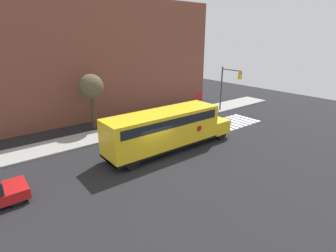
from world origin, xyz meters
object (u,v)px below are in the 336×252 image
Objects in this scene: traffic_light at (228,83)px; tree_near_sidewalk at (91,88)px; stop_sign at (198,100)px; school_bus at (167,128)px.

traffic_light is 0.99× the size of tree_near_sidewalk.
traffic_light is at bearing -16.94° from stop_sign.
stop_sign is (8.44, 5.24, -0.04)m from school_bus.
tree_near_sidewalk reaches higher than stop_sign.
school_bus is 2.09× the size of tree_near_sidewalk.
school_bus is 9.94m from stop_sign.
school_bus is 12.68m from traffic_light.
stop_sign is 11.36m from tree_near_sidewalk.
school_bus is at bearing -160.51° from traffic_light.
traffic_light is at bearing -14.90° from tree_near_sidewalk.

